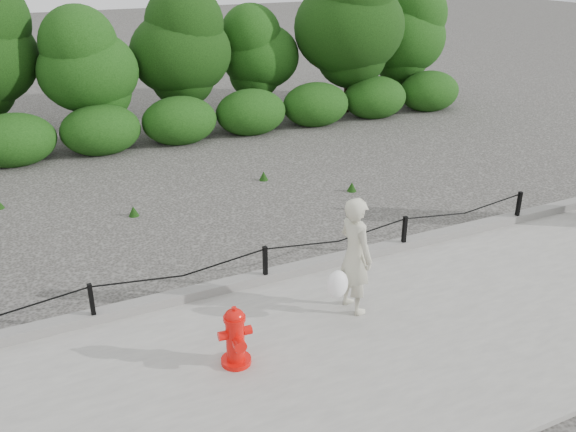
{
  "coord_description": "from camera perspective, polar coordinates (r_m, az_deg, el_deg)",
  "views": [
    {
      "loc": [
        -3.14,
        -7.32,
        4.72
      ],
      "look_at": [
        0.47,
        0.2,
        1.0
      ],
      "focal_mm": 38.0,
      "sensor_mm": 36.0,
      "label": 1
    }
  ],
  "objects": [
    {
      "name": "fire_hydrant",
      "position": [
        7.4,
        -4.94,
        -11.23
      ],
      "size": [
        0.42,
        0.43,
        0.79
      ],
      "rotation": [
        0.0,
        0.0,
        -0.06
      ],
      "color": "red",
      "rests_on": "sidewalk"
    },
    {
      "name": "sidewalk",
      "position": [
        7.75,
        4.01,
        -13.19
      ],
      "size": [
        14.0,
        4.0,
        0.08
      ],
      "primitive_type": "cube",
      "color": "gray",
      "rests_on": "ground"
    },
    {
      "name": "chain_barrier",
      "position": [
        9.03,
        -2.15,
        -4.15
      ],
      "size": [
        10.06,
        0.06,
        0.6
      ],
      "color": "black",
      "rests_on": "sidewalk"
    },
    {
      "name": "pedestrian",
      "position": [
        8.22,
        6.2,
        -3.84
      ],
      "size": [
        0.73,
        0.64,
        1.66
      ],
      "rotation": [
        0.0,
        0.0,
        1.67
      ],
      "color": "#BBB8A0",
      "rests_on": "sidewalk"
    },
    {
      "name": "curb",
      "position": [
        9.22,
        -2.25,
        -5.69
      ],
      "size": [
        14.0,
        0.22,
        0.14
      ],
      "primitive_type": "cube",
      "color": "slate",
      "rests_on": "sidewalk"
    },
    {
      "name": "ground",
      "position": [
        9.26,
        -2.11,
        -6.64
      ],
      "size": [
        90.0,
        90.0,
        0.0
      ],
      "primitive_type": "plane",
      "color": "#2D2B28",
      "rests_on": "ground"
    },
    {
      "name": "treeline",
      "position": [
        16.77,
        -13.92,
        15.21
      ],
      "size": [
        20.13,
        3.56,
        4.56
      ],
      "color": "black",
      "rests_on": "ground"
    }
  ]
}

